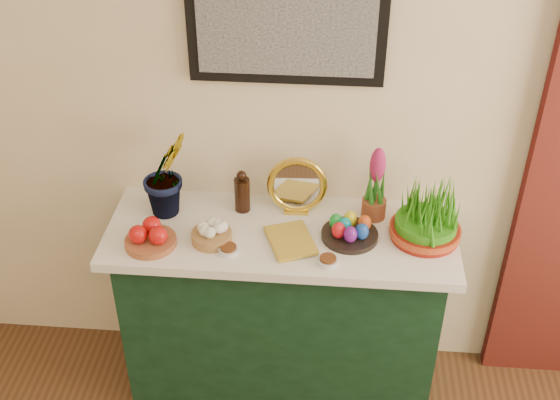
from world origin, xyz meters
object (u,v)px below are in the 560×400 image
object	(u,v)px
mirror	(297,186)
hyacinth_green	(165,161)
wheatgrass_sabzeh	(427,217)
book	(271,244)
sideboard	(281,314)

from	to	relation	value
mirror	hyacinth_green	bearing A→B (deg)	-174.60
hyacinth_green	wheatgrass_sabzeh	xyz separation A→B (m)	(1.04, -0.09, -0.14)
hyacinth_green	book	size ratio (longest dim) A/B	2.23
hyacinth_green	mirror	world-z (taller)	hyacinth_green
hyacinth_green	sideboard	bearing A→B (deg)	-54.37
mirror	wheatgrass_sabzeh	xyz separation A→B (m)	(0.51, -0.14, -0.02)
hyacinth_green	wheatgrass_sabzeh	size ratio (longest dim) A/B	1.73
mirror	book	bearing A→B (deg)	-108.55
hyacinth_green	mirror	bearing A→B (deg)	-38.00
mirror	wheatgrass_sabzeh	size ratio (longest dim) A/B	0.89
hyacinth_green	wheatgrass_sabzeh	distance (m)	1.05
sideboard	hyacinth_green	size ratio (longest dim) A/B	2.68
wheatgrass_sabzeh	sideboard	bearing A→B (deg)	-179.90
book	wheatgrass_sabzeh	world-z (taller)	wheatgrass_sabzeh
mirror	book	distance (m)	0.29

